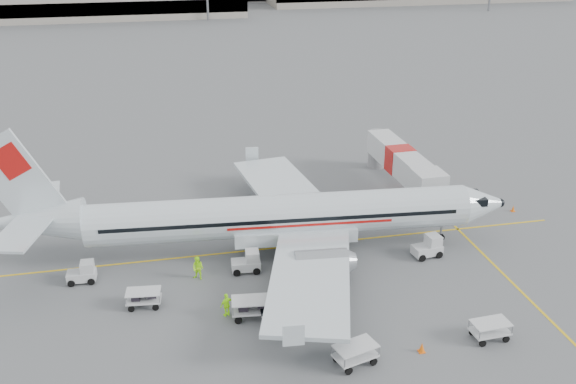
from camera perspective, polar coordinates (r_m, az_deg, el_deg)
name	(u,v)px	position (r m, az deg, el deg)	size (l,w,h in m)	color
ground	(293,246)	(50.64, 0.48, -4.83)	(360.00, 360.00, 0.00)	#56595B
stripe_lead	(293,246)	(50.63, 0.48, -4.83)	(44.00, 0.20, 0.01)	yellow
stripe_cross	(508,278)	(49.02, 18.95, -7.27)	(0.20, 20.00, 0.01)	yellow
terminal_west	(19,0)	(177.15, -22.78, 15.47)	(110.00, 22.00, 9.00)	gray
aircraft	(280,189)	(47.62, -0.68, 0.25)	(37.99, 29.77, 10.47)	silver
jet_bridge	(399,168)	(61.22, 9.86, 2.09)	(2.91, 15.51, 4.07)	silver
belt_loader	(297,300)	(41.48, 0.80, -9.60)	(5.11, 1.92, 2.77)	silver
tug_fore	(427,246)	(49.98, 12.27, -4.73)	(2.18, 1.25, 1.68)	silver
tug_mid	(246,261)	(46.98, -3.77, -6.17)	(2.10, 1.20, 1.63)	silver
tug_aft	(81,272)	(47.93, -17.91, -6.80)	(1.99, 1.14, 1.54)	silver
cart_loaded_a	(252,308)	(42.08, -3.25, -10.28)	(2.56, 1.51, 1.33)	silver
cart_loaded_b	(144,299)	(44.16, -12.69, -9.22)	(2.26, 1.34, 1.18)	silver
cart_empty_a	(355,354)	(38.43, 6.01, -14.17)	(2.46, 1.46, 1.28)	silver
cart_empty_b	(490,330)	(42.03, 17.51, -11.65)	(2.32, 1.37, 1.21)	silver
cone_nose	(513,208)	(59.63, 19.38, -1.38)	(0.34, 0.34, 0.56)	orange
cone_port	(297,193)	(59.41, 0.81, -0.06)	(0.33, 0.33, 0.54)	orange
cone_stbd	(422,347)	(40.08, 11.81, -13.36)	(0.40, 0.40, 0.66)	orange
crew_a	(286,273)	(45.45, -0.17, -7.23)	(0.59, 0.39, 1.61)	#96DF12
crew_b	(198,268)	(46.35, -8.01, -6.71)	(0.86, 0.67, 1.77)	#96DF12
crew_c	(290,304)	(41.90, 0.19, -9.95)	(1.22, 0.70, 1.89)	#96DF12
crew_d	(227,305)	(42.26, -5.47, -9.94)	(0.97, 0.40, 1.65)	#96DF12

